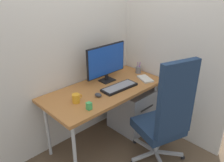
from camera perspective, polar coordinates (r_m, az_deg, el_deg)
The scene contains 13 objects.
ground_plane at distance 3.05m, azimuth -1.61°, elevation -14.38°, with size 8.00×8.00×0.00m, color brown.
wall_back at distance 2.71m, azimuth -7.48°, elevation 13.33°, with size 2.69×0.04×2.80m, color silver.
wall_side_right at distance 2.89m, azimuth 12.06°, elevation 13.68°, with size 0.04×1.92×2.80m, color silver.
desk at distance 2.68m, azimuth -1.78°, elevation -2.83°, with size 1.46×0.69×0.74m.
office_chair at distance 2.43m, azimuth 13.35°, elevation -8.60°, with size 0.65×0.65×1.25m.
filing_cabinet at distance 3.14m, azimuth 4.93°, elevation -6.87°, with size 0.47×0.51×0.57m.
monitor at distance 2.75m, azimuth -1.43°, elevation 4.94°, with size 0.58×0.14×0.45m.
keyboard at distance 2.65m, azimuth 1.85°, elevation -1.54°, with size 0.45×0.19×0.03m.
mouse at distance 2.46m, azimuth -3.48°, elevation -3.50°, with size 0.06×0.08×0.04m, color #333338.
pen_holder at distance 3.08m, azimuth 6.60°, elevation 2.83°, with size 0.07×0.07×0.16m.
notebook at distance 2.90m, azimuth 8.29°, elevation 0.55°, with size 0.12×0.22×0.02m, color silver.
coffee_mug at distance 2.37m, azimuth -8.95°, elevation -4.28°, with size 0.11×0.08×0.09m.
desk_clamp_accessory at distance 2.24m, azimuth -5.76°, elevation -6.22°, with size 0.05×0.05×0.07m, color #3FAD59.
Camera 1 is at (-1.59, -1.76, 1.92)m, focal length 36.60 mm.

